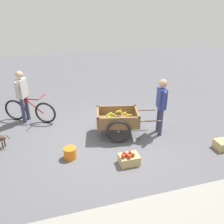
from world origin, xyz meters
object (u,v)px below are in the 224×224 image
cyclist_person (22,92)px  vendor_person (161,102)px  bicycle (30,111)px  apple_crate (224,144)px  fruit_cart (118,120)px  plastic_bucket (70,153)px  mixed_fruit_crate (129,159)px

cyclist_person → vendor_person: bearing=153.2°
bicycle → cyclist_person: bearing=-27.7°
cyclist_person → apple_crate: size_ratio=3.55×
apple_crate → fruit_cart: bearing=-30.8°
bicycle → plastic_bucket: (-0.92, 2.20, -0.22)m
mixed_fruit_crate → plastic_bucket: bearing=-25.6°
cyclist_person → plastic_bucket: bearing=114.9°
plastic_bucket → apple_crate: size_ratio=0.67×
fruit_cart → bicycle: (2.30, -1.46, -0.08)m
cyclist_person → plastic_bucket: (-1.05, 2.27, -0.80)m
vendor_person → plastic_bucket: (2.49, 0.48, -0.79)m
plastic_bucket → mixed_fruit_crate: (-1.23, 0.59, -0.00)m
plastic_bucket → apple_crate: 3.76m
vendor_person → cyclist_person: bearing=-26.8°
plastic_bucket → mixed_fruit_crate: 1.36m
fruit_cart → vendor_person: 1.24m
cyclist_person → mixed_fruit_crate: (-2.28, 2.86, -0.80)m
apple_crate → mixed_fruit_crate: size_ratio=1.00×
vendor_person → apple_crate: vendor_person is taller
fruit_cart → bicycle: bearing=-32.5°
cyclist_person → plastic_bucket: 2.63m
fruit_cart → mixed_fruit_crate: size_ratio=4.04×
fruit_cart → apple_crate: (-2.33, 1.39, -0.32)m
fruit_cart → cyclist_person: cyclist_person is taller
plastic_bucket → apple_crate: apple_crate is taller
vendor_person → bicycle: (3.41, -1.72, -0.57)m
cyclist_person → apple_crate: 5.65m
bicycle → apple_crate: (-4.63, 2.86, -0.23)m
mixed_fruit_crate → apple_crate: bearing=178.4°
cyclist_person → mixed_fruit_crate: size_ratio=3.55×
cyclist_person → mixed_fruit_crate: cyclist_person is taller
plastic_bucket → cyclist_person: bearing=-65.1°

